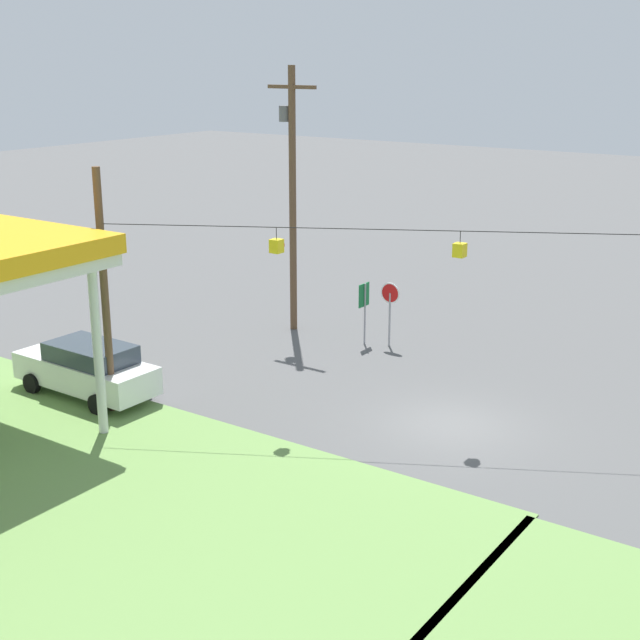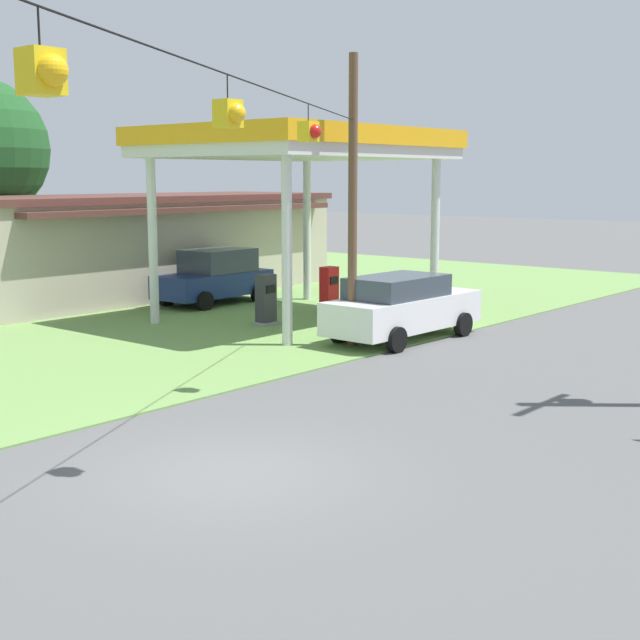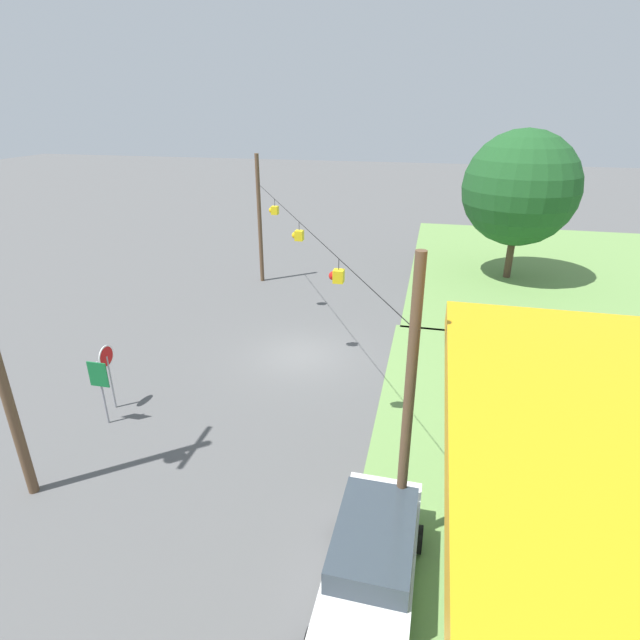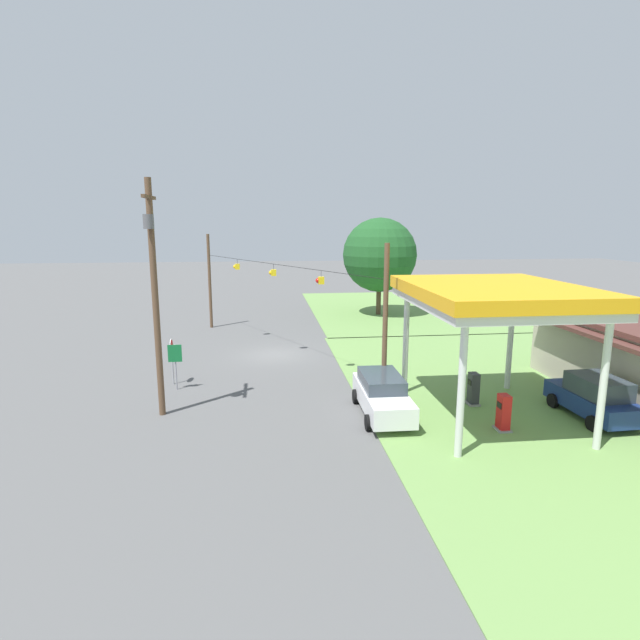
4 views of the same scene
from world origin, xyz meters
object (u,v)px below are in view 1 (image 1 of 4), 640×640
object	(u,v)px
utility_pole_main	(292,187)
car_at_pumps_front	(87,368)
route_sign	(364,301)
stop_sign_roadside	(390,300)

from	to	relation	value
utility_pole_main	car_at_pumps_front	bearing A→B (deg)	83.77
route_sign	car_at_pumps_front	bearing A→B (deg)	65.17
stop_sign_roadside	route_sign	bearing A→B (deg)	-160.95
route_sign	utility_pole_main	bearing A→B (deg)	-1.25
utility_pole_main	route_sign	bearing A→B (deg)	178.75
utility_pole_main	stop_sign_roadside	bearing A→B (deg)	-176.73
stop_sign_roadside	car_at_pumps_front	bearing A→B (deg)	-118.42
stop_sign_roadside	route_sign	size ratio (longest dim) A/B	1.04
route_sign	stop_sign_roadside	bearing A→B (deg)	-160.95
stop_sign_roadside	utility_pole_main	size ratio (longest dim) A/B	0.24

